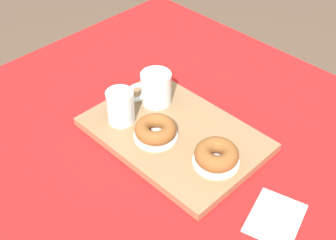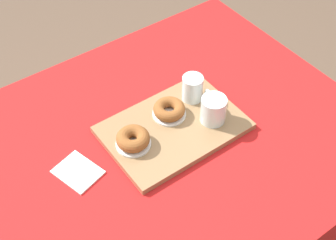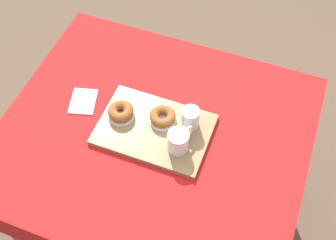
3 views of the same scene
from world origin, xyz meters
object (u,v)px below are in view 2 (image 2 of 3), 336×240
(tea_mug_left, at_px, (213,110))
(sugar_donut_right, at_px, (133,139))
(donut_plate_right, at_px, (133,144))
(paper_napkin, at_px, (78,172))
(sugar_donut_left, at_px, (169,109))
(water_glass_near, at_px, (192,89))
(serving_tray, at_px, (172,128))
(donut_plate_left, at_px, (169,114))
(dining_table, at_px, (175,151))

(tea_mug_left, xyz_separation_m, sugar_donut_right, (-0.27, 0.06, -0.01))
(donut_plate_right, bearing_deg, paper_napkin, 173.62)
(donut_plate_right, relative_size, sugar_donut_right, 1.06)
(sugar_donut_right, bearing_deg, sugar_donut_left, 12.99)
(water_glass_near, bearing_deg, sugar_donut_left, -170.38)
(serving_tray, bearing_deg, water_glass_near, 26.77)
(serving_tray, xyz_separation_m, sugar_donut_right, (-0.14, 0.01, 0.04))
(donut_plate_left, bearing_deg, sugar_donut_left, 0.00)
(tea_mug_left, height_order, donut_plate_left, tea_mug_left)
(sugar_donut_left, height_order, donut_plate_right, sugar_donut_left)
(tea_mug_left, xyz_separation_m, donut_plate_left, (-0.10, 0.10, -0.04))
(tea_mug_left, bearing_deg, dining_table, 162.19)
(serving_tray, bearing_deg, donut_plate_right, 176.09)
(donut_plate_left, distance_m, donut_plate_right, 0.17)
(water_glass_near, bearing_deg, donut_plate_right, -168.35)
(tea_mug_left, bearing_deg, sugar_donut_right, 167.37)
(water_glass_near, relative_size, donut_plate_right, 0.81)
(tea_mug_left, height_order, sugar_donut_left, tea_mug_left)
(water_glass_near, xyz_separation_m, sugar_donut_right, (-0.27, -0.06, -0.01))
(water_glass_near, bearing_deg, sugar_donut_right, -168.35)
(serving_tray, distance_m, donut_plate_right, 0.14)
(serving_tray, relative_size, paper_napkin, 3.35)
(dining_table, height_order, paper_napkin, paper_napkin)
(water_glass_near, distance_m, sugar_donut_left, 0.11)
(donut_plate_left, bearing_deg, tea_mug_left, -43.74)
(donut_plate_left, distance_m, sugar_donut_right, 0.17)
(donut_plate_left, relative_size, donut_plate_right, 1.00)
(serving_tray, relative_size, tea_mug_left, 3.65)
(sugar_donut_left, distance_m, donut_plate_right, 0.17)
(donut_plate_left, relative_size, paper_napkin, 0.84)
(water_glass_near, relative_size, sugar_donut_right, 0.86)
(dining_table, relative_size, donut_plate_right, 10.99)
(paper_napkin, bearing_deg, water_glass_near, 4.43)
(tea_mug_left, distance_m, donut_plate_right, 0.27)
(water_glass_near, xyz_separation_m, donut_plate_left, (-0.11, -0.02, -0.04))
(dining_table, distance_m, sugar_donut_left, 0.16)
(donut_plate_right, distance_m, paper_napkin, 0.19)
(serving_tray, relative_size, donut_plate_left, 3.99)
(serving_tray, height_order, donut_plate_left, donut_plate_left)
(dining_table, xyz_separation_m, sugar_donut_left, (0.02, 0.06, 0.14))
(dining_table, relative_size, paper_napkin, 9.22)
(serving_tray, relative_size, donut_plate_right, 3.99)
(sugar_donut_right, bearing_deg, paper_napkin, 173.62)
(water_glass_near, relative_size, donut_plate_left, 0.81)
(water_glass_near, bearing_deg, dining_table, -148.44)
(dining_table, relative_size, tea_mug_left, 10.06)
(water_glass_near, distance_m, donut_plate_right, 0.28)
(sugar_donut_right, bearing_deg, serving_tray, -3.91)
(water_glass_near, xyz_separation_m, paper_napkin, (-0.46, -0.04, -0.06))
(sugar_donut_left, bearing_deg, dining_table, -106.40)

